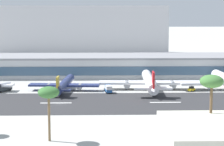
# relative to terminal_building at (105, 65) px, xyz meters

# --- Properties ---
(ground_plane) EXTENTS (1400.00, 1400.00, 0.00)m
(ground_plane) POSITION_rel_terminal_building_xyz_m (-17.97, -73.70, -5.45)
(ground_plane) COLOR #A8A8A3
(runway_strip) EXTENTS (800.00, 40.18, 0.08)m
(runway_strip) POSITION_rel_terminal_building_xyz_m (-17.97, -71.96, -5.41)
(runway_strip) COLOR #2D2D30
(runway_strip) RESTS_ON ground_plane
(runway_centreline_dash_4) EXTENTS (12.00, 1.20, 0.01)m
(runway_centreline_dash_4) POSITION_rel_terminal_building_xyz_m (-19.55, -71.96, -5.36)
(runway_centreline_dash_4) COLOR white
(runway_centreline_dash_4) RESTS_ON runway_strip
(runway_centreline_dash_5) EXTENTS (12.00, 1.20, 0.01)m
(runway_centreline_dash_5) POSITION_rel_terminal_building_xyz_m (22.44, -71.96, -5.36)
(runway_centreline_dash_5) COLOR white
(runway_centreline_dash_5) RESTS_ON runway_strip
(terminal_building) EXTENTS (190.16, 30.13, 10.89)m
(terminal_building) POSITION_rel_terminal_building_xyz_m (0.00, 0.00, 0.00)
(terminal_building) COLOR #B7BABC
(terminal_building) RESTS_ON ground_plane
(distant_hotel_block) EXTENTS (147.54, 25.22, 37.79)m
(distant_hotel_block) POSITION_rel_terminal_building_xyz_m (-23.44, 119.83, 13.45)
(distant_hotel_block) COLOR #BCBCC1
(distant_hotel_block) RESTS_ON ground_plane
(airliner_gold_tail_gate_1) EXTENTS (31.31, 41.32, 8.63)m
(airliner_gold_tail_gate_1) POSITION_rel_terminal_building_xyz_m (-18.47, -45.83, -2.70)
(airliner_gold_tail_gate_1) COLOR navy
(airliner_gold_tail_gate_1) RESTS_ON ground_plane
(airliner_red_tail_gate_2) EXTENTS (45.33, 51.18, 10.68)m
(airliner_red_tail_gate_2) POSITION_rel_terminal_building_xyz_m (19.43, -43.96, -2.05)
(airliner_red_tail_gate_2) COLOR white
(airliner_red_tail_gate_2) RESTS_ON ground_plane
(service_baggage_tug_0) EXTENTS (3.52, 3.20, 2.20)m
(service_baggage_tug_0) POSITION_rel_terminal_building_xyz_m (37.18, -48.49, -4.40)
(service_baggage_tug_0) COLOR gold
(service_baggage_tug_0) RESTS_ON ground_plane
(service_box_truck_1) EXTENTS (3.29, 6.25, 3.25)m
(service_box_truck_1) POSITION_rel_terminal_building_xyz_m (0.94, -50.96, -3.66)
(service_box_truck_1) COLOR #23569E
(service_box_truck_1) RESTS_ON ground_plane
(service_fuel_truck_2) EXTENTS (6.89, 8.51, 3.95)m
(service_fuel_truck_2) POSITION_rel_terminal_building_xyz_m (-44.79, -46.96, -3.42)
(service_fuel_truck_2) COLOR #2D3338
(service_fuel_truck_2) RESTS_ON ground_plane
(palm_tree_0) EXTENTS (6.72, 6.72, 17.67)m
(palm_tree_0) POSITION_rel_terminal_building_xyz_m (28.49, -119.03, 9.93)
(palm_tree_0) COLOR brown
(palm_tree_0) RESTS_ON ground_plane
(palm_tree_2) EXTENTS (5.84, 5.84, 15.14)m
(palm_tree_2) POSITION_rel_terminal_building_xyz_m (-16.63, -122.49, 7.72)
(palm_tree_2) COLOR brown
(palm_tree_2) RESTS_ON ground_plane
(foreground_hangar) EXTENTS (31.11, 30.79, 6.73)m
(foreground_hangar) POSITION_rel_terminal_building_xyz_m (29.19, -130.94, -2.08)
(foreground_hangar) COLOR beige
(foreground_hangar) RESTS_ON ground_plane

